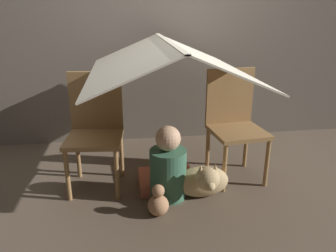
% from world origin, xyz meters
% --- Properties ---
extents(ground_plane, '(8.80, 8.80, 0.00)m').
position_xyz_m(ground_plane, '(0.00, 0.00, 0.00)').
color(ground_plane, brown).
extents(wall_back, '(7.00, 0.05, 2.50)m').
position_xyz_m(wall_back, '(0.00, 1.30, 1.25)').
color(wall_back, '#6B6056').
rests_on(wall_back, ground_plane).
extents(chair_left, '(0.48, 0.48, 0.95)m').
position_xyz_m(chair_left, '(-0.60, 0.30, 0.52)').
color(chair_left, olive).
rests_on(chair_left, ground_plane).
extents(chair_right, '(0.49, 0.49, 0.95)m').
position_xyz_m(chair_right, '(0.59, 0.30, 0.52)').
color(chair_right, olive).
rests_on(chair_right, ground_plane).
extents(sheet_canopy, '(1.21, 1.58, 0.26)m').
position_xyz_m(sheet_canopy, '(0.00, 0.21, 1.08)').
color(sheet_canopy, silver).
extents(person_front, '(0.29, 0.29, 0.60)m').
position_xyz_m(person_front, '(-0.03, -0.01, 0.26)').
color(person_front, '#38664C').
rests_on(person_front, ground_plane).
extents(dog, '(0.43, 0.38, 0.36)m').
position_xyz_m(dog, '(0.24, -0.09, 0.16)').
color(dog, tan).
rests_on(dog, ground_plane).
extents(floor_cushion, '(0.46, 0.37, 0.10)m').
position_xyz_m(floor_cushion, '(-0.02, 0.15, 0.05)').
color(floor_cushion, '#CC664C').
rests_on(floor_cushion, ground_plane).
extents(plush_toy, '(0.16, 0.16, 0.25)m').
position_xyz_m(plush_toy, '(-0.13, -0.26, 0.10)').
color(plush_toy, tan).
rests_on(plush_toy, ground_plane).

